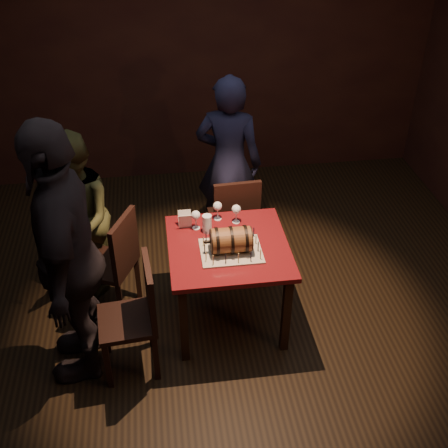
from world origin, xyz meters
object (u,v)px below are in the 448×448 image
Objects in this scene: pub_table at (228,257)px; chair_left_front at (137,312)px; person_left_rear at (77,218)px; wine_glass_right at (236,210)px; barrel_cake at (231,240)px; person_back at (229,163)px; wine_glass_left at (196,216)px; wine_glass_mid at (218,207)px; person_left_front at (68,256)px; chair_back at (235,217)px; chair_left_rear at (115,260)px; pint_of_ale at (207,224)px.

chair_left_front is (-0.70, -0.38, -0.12)m from pub_table.
person_left_rear is at bearing 116.33° from chair_left_front.
barrel_cake is at bearing -104.49° from wine_glass_right.
person_left_rear is (-1.32, -0.57, -0.09)m from person_back.
wine_glass_right is 1.10m from chair_left_front.
wine_glass_left is at bearing 58.07° from person_left_rear.
person_left_front is at bearing -149.34° from wine_glass_mid.
chair_back is 0.47× the size of person_left_front.
wine_glass_right is at bearing 70.53° from pub_table.
chair_left_front reaches higher than pub_table.
chair_left_front is (-0.85, -1.07, 0.00)m from chair_back.
wine_glass_mid is 0.17× the size of chair_left_front.
person_left_rear is at bearing -176.92° from person_left_front.
barrel_cake reaches higher than chair_left_front.
wine_glass_mid is 0.91m from chair_left_rear.
person_left_front reaches higher than pub_table.
wine_glass_left reaches higher than pub_table.
wine_glass_left is 1.00× the size of wine_glass_right.
chair_back is at bearing 60.16° from wine_glass_mid.
person_left_rear is (-1.16, 0.54, 0.09)m from pub_table.
chair_left_front is 0.47× the size of person_left_front.
wine_glass_mid is 0.08× the size of person_left_front.
chair_back is at bearing 23.87° from chair_left_rear.
person_back reaches higher than chair_back.
wine_glass_left is 1.00× the size of wine_glass_mid.
person_left_rear is (-0.29, 0.31, 0.21)m from chair_left_rear.
chair_left_front is 0.56× the size of person_back.
person_back is (0.38, 0.87, -0.04)m from wine_glass_left.
pub_table is 1.20m from person_left_front.
person_left_rear is (-1.26, 0.25, -0.13)m from wine_glass_right.
chair_left_rear is at bearing 154.78° from person_left_front.
pint_of_ale is at bearing -158.10° from wine_glass_right.
person_left_rear is (-1.16, 0.62, -0.12)m from barrel_cake.
wine_glass_right is at bearing 3.34° from chair_left_rear.
wine_glass_mid is at bearing 95.81° from barrel_cake.
wine_glass_right is (0.10, 0.29, 0.23)m from pub_table.
wine_glass_mid is (-0.04, 0.43, 0.01)m from barrel_cake.
person_back reaches higher than wine_glass_right.
chair_left_rear is (-0.73, 0.04, -0.30)m from pint_of_ale.
wine_glass_right is 0.17× the size of chair_back.
wine_glass_left is 0.10× the size of person_back.
chair_left_rear reaches higher than pub_table.
pub_table is at bearing 28.55° from chair_left_front.
wine_glass_right is 0.53m from chair_back.
person_left_front is at bearing -153.87° from pint_of_ale.
chair_back is 1.67m from person_left_front.
barrel_cake reaches higher than chair_left_rear.
chair_left_front is at bearing 77.13° from person_left_front.
chair_back reaches higher than pint_of_ale.
pub_table is 0.42m from wine_glass_mid.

